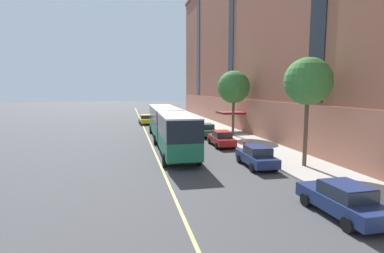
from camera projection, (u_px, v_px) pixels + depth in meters
name	position (u px, v px, depth m)	size (l,w,h in m)	color
ground_plane	(184.00, 164.00, 22.78)	(260.00, 260.00, 0.00)	#424244
sidewalk	(270.00, 151.00, 27.47)	(4.71, 160.00, 0.15)	#ADA89E
city_bus	(168.00, 124.00, 30.58)	(3.23, 21.04, 3.68)	#1E704C
parked_car_navy_1	(257.00, 156.00, 21.88)	(2.03, 4.43, 1.56)	navy
parked_car_navy_2	(178.00, 116.00, 56.52)	(1.98, 4.66, 1.56)	navy
parked_car_green_3	(205.00, 130.00, 36.27)	(2.06, 4.58, 1.56)	#23603D
parked_car_champagne_4	(187.00, 121.00, 47.23)	(1.98, 4.32, 1.56)	#BCAD89
parked_car_navy_5	(343.00, 200.00, 13.26)	(2.03, 4.52, 1.56)	navy
parked_car_red_6	(221.00, 138.00, 29.92)	(2.02, 4.65, 1.56)	#B21E19
taxi_cab	(146.00, 119.00, 49.08)	(2.14, 4.37, 1.56)	yellow
street_tree_mid_block	(308.00, 82.00, 21.02)	(3.34, 3.34, 7.75)	brown
street_tree_far_uptown	(234.00, 87.00, 35.71)	(3.86, 3.86, 7.74)	brown
fire_hydrant	(244.00, 144.00, 28.53)	(0.42, 0.24, 0.72)	red
lane_centerline	(157.00, 157.00, 25.31)	(0.16, 140.00, 0.01)	#E0D66B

